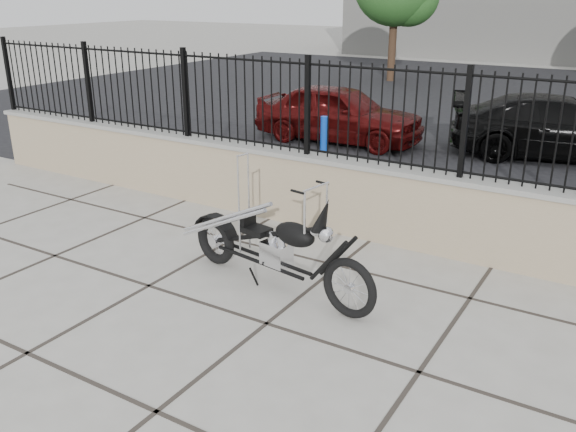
# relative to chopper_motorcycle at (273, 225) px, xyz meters

# --- Properties ---
(ground_plane) EXTENTS (90.00, 90.00, 0.00)m
(ground_plane) POSITION_rel_chopper_motorcycle_xyz_m (0.37, -0.69, -0.70)
(ground_plane) COLOR #99968E
(ground_plane) RESTS_ON ground
(parking_lot) EXTENTS (30.00, 30.00, 0.00)m
(parking_lot) POSITION_rel_chopper_motorcycle_xyz_m (0.37, 11.81, -0.70)
(parking_lot) COLOR black
(parking_lot) RESTS_ON ground
(retaining_wall) EXTENTS (14.00, 0.36, 0.96)m
(retaining_wall) POSITION_rel_chopper_motorcycle_xyz_m (0.37, 1.81, -0.22)
(retaining_wall) COLOR gray
(retaining_wall) RESTS_ON ground_plane
(iron_fence) EXTENTS (14.00, 0.08, 1.20)m
(iron_fence) POSITION_rel_chopper_motorcycle_xyz_m (0.37, 1.81, 0.86)
(iron_fence) COLOR black
(iron_fence) RESTS_ON retaining_wall
(chopper_motorcycle) EXTENTS (2.37, 0.81, 1.40)m
(chopper_motorcycle) POSITION_rel_chopper_motorcycle_xyz_m (0.00, 0.00, 0.00)
(chopper_motorcycle) COLOR black
(chopper_motorcycle) RESTS_ON ground_plane
(car_red) EXTENTS (3.51, 1.51, 1.18)m
(car_red) POSITION_rel_chopper_motorcycle_xyz_m (-2.40, 6.24, -0.11)
(car_red) COLOR #430909
(car_red) RESTS_ON parking_lot
(car_black) EXTENTS (4.24, 2.65, 1.14)m
(car_black) POSITION_rel_chopper_motorcycle_xyz_m (1.67, 7.21, -0.13)
(car_black) COLOR black
(car_black) RESTS_ON parking_lot
(bollard_a) EXTENTS (0.14, 0.14, 0.98)m
(bollard_a) POSITION_rel_chopper_motorcycle_xyz_m (-1.58, 4.06, -0.21)
(bollard_a) COLOR #0B18A7
(bollard_a) RESTS_ON ground_plane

